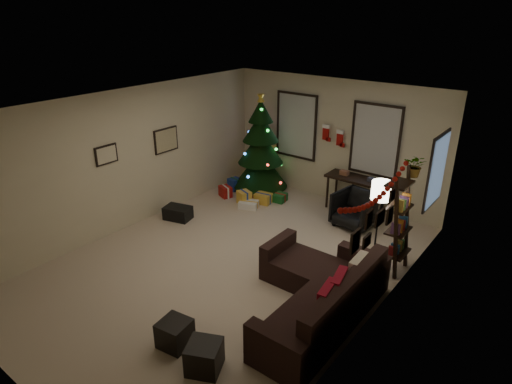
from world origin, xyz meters
TOP-DOWN VIEW (x-y plane):
  - floor at (0.00, 0.00)m, footprint 7.00×7.00m
  - ceiling at (0.00, 0.00)m, footprint 7.00×7.00m
  - wall_back at (0.00, 3.50)m, footprint 5.00×0.00m
  - wall_front at (0.00, -3.50)m, footprint 5.00×0.00m
  - wall_left at (-2.50, 0.00)m, footprint 0.00×7.00m
  - wall_right at (2.50, 0.00)m, footprint 0.00×7.00m
  - window_back_left at (-0.95, 3.47)m, footprint 1.05×0.06m
  - window_back_right at (0.95, 3.47)m, footprint 1.05×0.06m
  - window_right_wall at (2.47, 2.55)m, footprint 0.06×0.90m
  - christmas_tree at (-1.54, 2.90)m, footprint 1.27×1.27m
  - presents at (-1.40, 2.26)m, footprint 1.50×1.00m
  - sofa at (1.86, -0.19)m, footprint 1.76×2.56m
  - pillow_red_a at (2.21, -0.67)m, footprint 0.18×0.44m
  - pillow_red_b at (2.21, -0.36)m, footprint 0.21×0.46m
  - pillow_cream at (2.21, 0.21)m, footprint 0.14×0.43m
  - ottoman_near at (0.72, -1.92)m, footprint 0.42×0.42m
  - ottoman_far at (1.32, -1.99)m, footprint 0.52×0.52m
  - desk at (0.79, 3.22)m, footprint 1.40×0.50m
  - desk_chair at (1.07, 2.57)m, footprint 0.78×0.74m
  - bookshelf at (2.30, 1.51)m, footprint 0.30×0.52m
  - potted_plant at (2.30, 1.85)m, footprint 0.47×0.42m
  - floor_lamp at (1.95, 1.46)m, footprint 0.32×0.32m
  - art_map at (-2.48, 0.92)m, footprint 0.04×0.60m
  - art_abstract at (-2.48, -0.50)m, footprint 0.04×0.45m
  - gallery at (2.48, -0.07)m, footprint 0.03×1.25m
  - garland at (2.45, -0.04)m, footprint 0.08×1.90m
  - stocking_left at (-0.14, 3.39)m, footprint 0.20×0.05m
  - stocking_right at (0.19, 3.42)m, footprint 0.20×0.05m
  - storage_bin at (-1.96, 0.64)m, footprint 0.61×0.49m

SIDE VIEW (x-z plane):
  - floor at x=0.00m, z-range 0.00..0.00m
  - presents at x=-1.40m, z-range -0.03..0.27m
  - storage_bin at x=-1.96m, z-range 0.00..0.27m
  - ottoman_near at x=0.72m, z-range 0.00..0.36m
  - ottoman_far at x=1.32m, z-range 0.00..0.37m
  - sofa at x=1.86m, z-range -0.15..0.69m
  - desk_chair at x=1.07m, z-range 0.00..0.72m
  - pillow_cream at x=2.21m, z-range 0.42..0.84m
  - pillow_red_a at x=2.21m, z-range 0.42..0.86m
  - pillow_red_b at x=2.21m, z-range 0.42..0.86m
  - desk at x=0.79m, z-range 0.29..1.04m
  - bookshelf at x=2.30m, z-range -0.03..1.75m
  - christmas_tree at x=-1.54m, z-range -0.20..2.16m
  - floor_lamp at x=1.95m, z-range 0.51..2.03m
  - wall_left at x=-2.50m, z-range -2.15..4.85m
  - wall_right at x=2.50m, z-range -2.15..4.85m
  - wall_back at x=0.00m, z-range -1.15..3.85m
  - wall_front at x=0.00m, z-range -1.15..3.85m
  - stocking_right at x=0.19m, z-range 1.30..1.66m
  - window_right_wall at x=2.47m, z-range 0.85..2.15m
  - art_map at x=-2.48m, z-range 1.28..1.78m
  - window_back_left at x=-0.95m, z-range 0.80..2.30m
  - window_back_right at x=0.95m, z-range 0.80..2.30m
  - stocking_left at x=-0.14m, z-range 1.37..1.73m
  - gallery at x=2.48m, z-range 1.30..1.84m
  - art_abstract at x=-2.48m, z-range 1.41..1.76m
  - potted_plant at x=2.30m, z-range 1.56..2.05m
  - garland at x=2.45m, z-range 1.83..2.13m
  - ceiling at x=0.00m, z-range 2.70..2.70m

